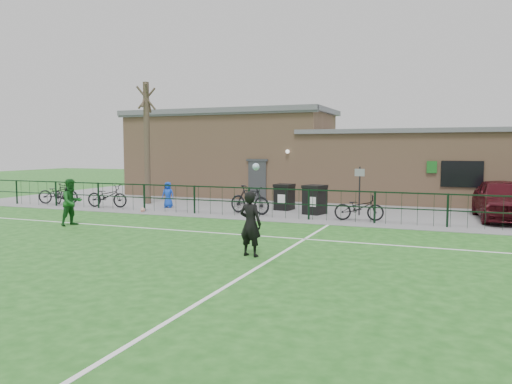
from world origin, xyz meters
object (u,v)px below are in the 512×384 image
at_px(car_maroon, 502,199).
at_px(sign_post, 359,191).
at_px(wheelie_bin_right, 315,201).
at_px(bicycle_c, 107,196).
at_px(bicycle_b, 63,194).
at_px(bare_tree, 147,144).
at_px(bicycle_a, 58,193).
at_px(wheelie_bin_left, 284,198).
at_px(bicycle_e, 359,208).
at_px(spectator_child, 168,195).
at_px(bicycle_d, 250,200).
at_px(ball_ground, 143,210).
at_px(outfield_player, 72,202).

bearing_deg(car_maroon, sign_post, -176.80).
distance_m(wheelie_bin_right, bicycle_c, 9.74).
xyz_separation_m(sign_post, bicycle_b, (-14.02, -1.58, -0.48)).
bearing_deg(sign_post, bare_tree, 177.12).
relative_size(sign_post, bicycle_c, 1.00).
xyz_separation_m(wheelie_bin_right, bicycle_a, (-12.87, -0.91, -0.04)).
relative_size(wheelie_bin_left, sign_post, 0.53).
bearing_deg(bicycle_e, spectator_child, 71.94).
relative_size(car_maroon, bicycle_b, 2.67).
xyz_separation_m(bicycle_c, bicycle_d, (7.11, 0.23, 0.07)).
relative_size(car_maroon, ball_ground, 22.96).
bearing_deg(bicycle_e, ball_ground, 83.01).
bearing_deg(car_maroon, bare_tree, 176.10).
xyz_separation_m(sign_post, spectator_child, (-8.73, -0.59, -0.40)).
height_order(sign_post, outfield_player, sign_post).
bearing_deg(bicycle_b, bicycle_c, -67.51).
distance_m(sign_post, bicycle_b, 14.11).
bearing_deg(outfield_player, bicycle_b, 59.77).
distance_m(bicycle_c, bicycle_d, 7.12).
distance_m(wheelie_bin_left, bicycle_c, 8.29).
bearing_deg(bicycle_b, wheelie_bin_left, -57.36).
xyz_separation_m(wheelie_bin_right, bicycle_c, (-9.66, -1.20, -0.04)).
relative_size(bicycle_a, bicycle_b, 1.16).
relative_size(wheelie_bin_right, car_maroon, 0.24).
bearing_deg(wheelie_bin_left, sign_post, -3.96).
relative_size(bicycle_c, outfield_player, 1.19).
xyz_separation_m(bare_tree, bicycle_d, (6.24, -1.81, -2.38)).
distance_m(bare_tree, wheelie_bin_right, 9.15).
bearing_deg(wheelie_bin_right, wheelie_bin_left, 166.16).
height_order(wheelie_bin_left, spectator_child, spectator_child).
relative_size(wheelie_bin_left, spectator_child, 0.89).
bearing_deg(spectator_child, wheelie_bin_left, 3.82).
height_order(bicycle_b, bicycle_e, bicycle_b).
bearing_deg(bare_tree, sign_post, -2.88).
distance_m(bicycle_e, ball_ground, 9.22).
distance_m(sign_post, bicycle_c, 11.57).
bearing_deg(outfield_player, bare_tree, 26.20).
bearing_deg(wheelie_bin_left, bicycle_d, -109.24).
height_order(bare_tree, wheelie_bin_left, bare_tree).
height_order(wheelie_bin_left, outfield_player, outfield_player).
xyz_separation_m(bicycle_d, ball_ground, (-4.57, -1.07, -0.52)).
height_order(bicycle_b, bicycle_c, bicycle_c).
height_order(sign_post, bicycle_a, sign_post).
height_order(bicycle_c, outfield_player, outfield_player).
xyz_separation_m(bicycle_a, bicycle_e, (14.92, -0.26, -0.04)).
distance_m(bare_tree, bicycle_c, 3.31).
xyz_separation_m(bicycle_e, ball_ground, (-9.17, -0.87, -0.41)).
height_order(sign_post, bicycle_b, sign_post).
xyz_separation_m(bicycle_d, bicycle_e, (4.60, -0.20, -0.11)).
relative_size(bare_tree, bicycle_b, 3.45).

